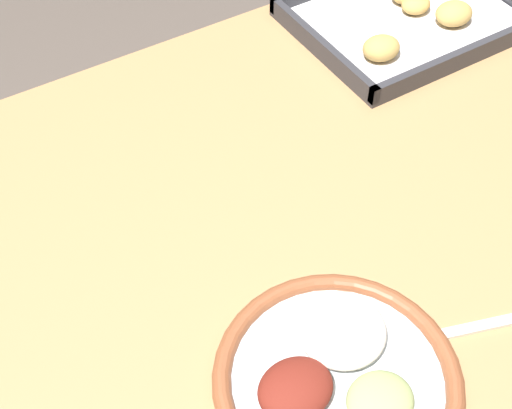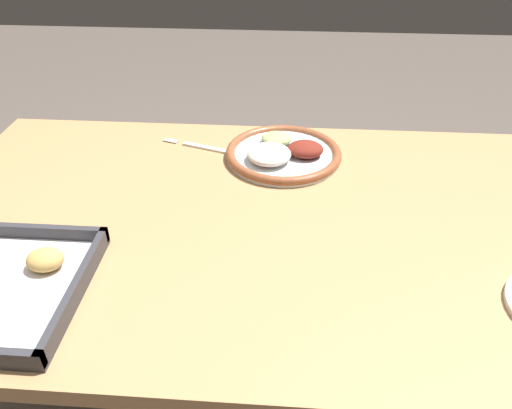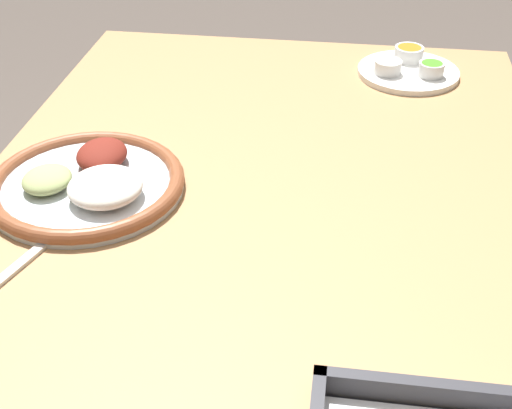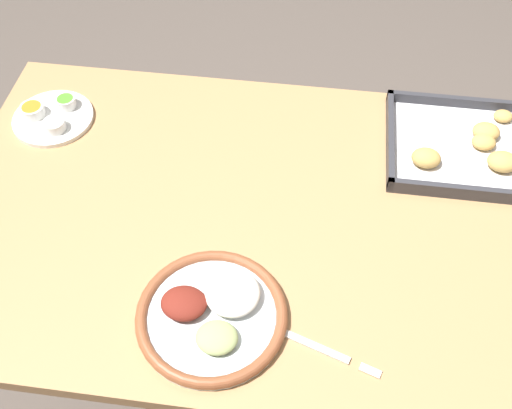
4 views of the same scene
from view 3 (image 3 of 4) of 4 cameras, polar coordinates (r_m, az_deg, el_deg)
name	(u,v)px [view 3 (image 3 of 4)]	position (r m, az deg, el deg)	size (l,w,h in m)	color
dining_table	(254,308)	(0.93, -0.17, -8.28)	(1.24, 0.77, 0.77)	#AD7F51
dinner_plate	(88,182)	(0.95, -13.29, 1.73)	(0.26, 0.26, 0.04)	silver
fork	(15,268)	(0.85, -18.70, -4.86)	(0.21, 0.08, 0.00)	silver
saucer_plate	(408,68)	(1.28, 12.09, 10.62)	(0.17, 0.17, 0.03)	white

